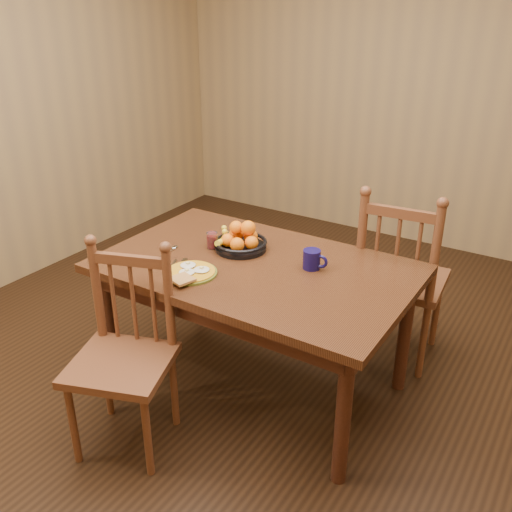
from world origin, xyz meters
The scene contains 10 objects.
room centered at (0.00, 0.00, 1.35)m, with size 4.52×5.02×2.72m.
dining_table centered at (0.00, 0.00, 0.67)m, with size 1.60×1.00×0.75m.
chair_far centered at (0.55, 0.68, 0.52)m, with size 0.53×0.51×1.07m.
chair_near centered at (-0.30, -0.69, 0.48)m, with size 0.57×0.55×0.99m.
breakfast_plate centered at (-0.22, -0.27, 0.76)m, with size 0.26×0.30×0.04m.
fork centered at (-0.35, -0.22, 0.75)m, with size 0.07×0.18×0.00m.
spoon centered at (-0.49, -0.08, 0.75)m, with size 0.04×0.16×0.01m.
coffee_mug centered at (0.26, 0.12, 0.80)m, with size 0.13×0.09×0.10m.
juice_glass centered at (-0.32, 0.05, 0.79)m, with size 0.06×0.06×0.09m.
fruit_bowl centered at (-0.18, 0.12, 0.80)m, with size 0.32×0.29×0.17m.
Camera 1 is at (1.42, -2.24, 2.04)m, focal length 40.00 mm.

